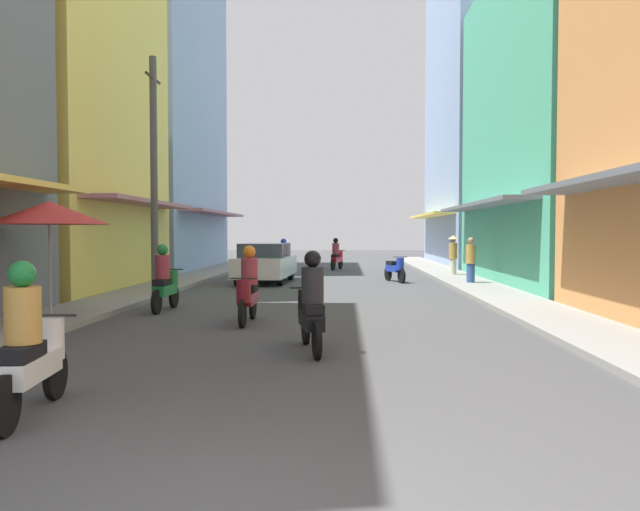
% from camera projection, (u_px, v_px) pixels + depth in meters
% --- Properties ---
extents(ground_plane, '(87.09, 87.09, 0.00)m').
position_uv_depth(ground_plane, '(319.00, 290.00, 19.43)').
color(ground_plane, '#424244').
extents(sidewalk_left, '(1.77, 47.59, 0.12)m').
position_uv_depth(sidewalk_left, '(157.00, 288.00, 19.64)').
color(sidewalk_left, gray).
rests_on(sidewalk_left, ground).
extents(sidewalk_right, '(1.77, 47.59, 0.12)m').
position_uv_depth(sidewalk_right, '(484.00, 289.00, 19.22)').
color(sidewalk_right, gray).
rests_on(sidewalk_right, ground).
extents(building_left_mid, '(7.05, 8.69, 12.19)m').
position_uv_depth(building_left_mid, '(37.00, 100.00, 19.64)').
color(building_left_mid, '#EFD159').
rests_on(building_left_mid, ground).
extents(building_left_far, '(7.05, 11.33, 16.57)m').
position_uv_depth(building_left_far, '(145.00, 102.00, 30.18)').
color(building_left_far, '#8CA5CC').
rests_on(building_left_far, ground).
extents(building_right_mid, '(7.05, 11.79, 11.33)m').
position_uv_depth(building_right_mid, '(581.00, 123.00, 21.34)').
color(building_right_mid, '#4CB28C').
rests_on(building_right_mid, ground).
extents(building_right_far, '(7.05, 12.12, 17.33)m').
position_uv_depth(building_right_far, '(494.00, 110.00, 33.96)').
color(building_right_far, '#8CA5CC').
rests_on(building_right_far, ground).
extents(motorbike_maroon, '(0.55, 1.81, 1.58)m').
position_uv_depth(motorbike_maroon, '(248.00, 289.00, 12.47)').
color(motorbike_maroon, black).
rests_on(motorbike_maroon, ground).
extents(motorbike_orange, '(0.55, 1.81, 1.58)m').
position_uv_depth(motorbike_orange, '(283.00, 258.00, 26.84)').
color(motorbike_orange, black).
rests_on(motorbike_orange, ground).
extents(motorbike_green, '(0.55, 1.81, 1.58)m').
position_uv_depth(motorbike_green, '(165.00, 281.00, 14.34)').
color(motorbike_green, black).
rests_on(motorbike_green, ground).
extents(motorbike_white, '(0.55, 1.81, 1.58)m').
position_uv_depth(motorbike_white, '(31.00, 347.00, 6.11)').
color(motorbike_white, black).
rests_on(motorbike_white, ground).
extents(motorbike_red, '(0.71, 1.76, 1.58)m').
position_uv_depth(motorbike_red, '(337.00, 256.00, 30.11)').
color(motorbike_red, black).
rests_on(motorbike_red, ground).
extents(motorbike_black, '(0.61, 1.79, 1.58)m').
position_uv_depth(motorbike_black, '(311.00, 306.00, 9.45)').
color(motorbike_black, black).
rests_on(motorbike_black, ground).
extents(motorbike_blue, '(0.75, 1.74, 0.96)m').
position_uv_depth(motorbike_blue, '(395.00, 269.00, 22.69)').
color(motorbike_blue, black).
rests_on(motorbike_blue, ground).
extents(parked_car, '(1.99, 4.19, 1.45)m').
position_uv_depth(parked_car, '(265.00, 263.00, 22.39)').
color(parked_car, silver).
rests_on(parked_car, ground).
extents(pedestrian_far, '(0.44, 0.44, 1.73)m').
position_uv_depth(pedestrian_far, '(453.00, 254.00, 25.07)').
color(pedestrian_far, beige).
rests_on(pedestrian_far, ground).
extents(pedestrian_foreground, '(0.34, 0.34, 1.68)m').
position_uv_depth(pedestrian_foreground, '(471.00, 262.00, 21.03)').
color(pedestrian_foreground, '#334C8C').
rests_on(pedestrian_foreground, ground).
extents(vendor_umbrella, '(2.26, 2.26, 2.46)m').
position_uv_depth(vendor_umbrella, '(49.00, 213.00, 11.87)').
color(vendor_umbrella, '#99999E').
rests_on(vendor_umbrella, ground).
extents(utility_pole, '(0.20, 1.20, 6.78)m').
position_uv_depth(utility_pole, '(154.00, 175.00, 17.23)').
color(utility_pole, '#4C4C4F').
rests_on(utility_pole, ground).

